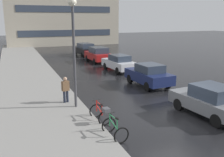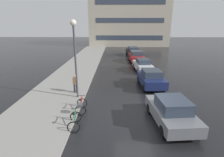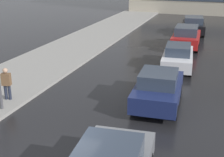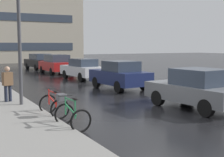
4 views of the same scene
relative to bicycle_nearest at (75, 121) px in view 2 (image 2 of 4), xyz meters
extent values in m
plane|color=black|center=(3.47, 0.73, -0.39)|extent=(140.00, 140.00, 0.00)
cube|color=gray|center=(-2.53, 10.73, -0.32)|extent=(4.80, 60.00, 0.14)
torus|color=black|center=(-0.05, 0.54, -0.04)|extent=(0.70, 0.13, 0.69)
torus|color=black|center=(0.05, -0.55, -0.04)|extent=(0.70, 0.13, 0.69)
cube|color=#237042|center=(0.02, -0.19, 0.24)|extent=(0.04, 0.04, 0.56)
cube|color=#237042|center=(-0.04, 0.46, 0.24)|extent=(0.04, 0.04, 0.58)
cube|color=#237042|center=(-0.01, 0.13, 0.48)|extent=(0.10, 0.66, 0.04)
cube|color=#237042|center=(-0.01, 0.11, 0.18)|extent=(0.11, 0.75, 0.27)
ellipsoid|color=black|center=(0.02, -0.19, 0.55)|extent=(0.16, 0.27, 0.07)
cylinder|color=black|center=(-0.04, 0.46, 0.55)|extent=(0.50, 0.08, 0.03)
torus|color=black|center=(-0.02, 2.38, -0.04)|extent=(0.72, 0.12, 0.71)
torus|color=black|center=(0.07, 1.32, -0.04)|extent=(0.72, 0.12, 0.71)
cube|color=red|center=(0.04, 1.66, 0.23)|extent=(0.04, 0.04, 0.53)
cube|color=red|center=(-0.01, 2.30, 0.25)|extent=(0.04, 0.04, 0.57)
cube|color=red|center=(0.01, 1.98, 0.47)|extent=(0.09, 0.64, 0.04)
cube|color=red|center=(0.01, 1.95, 0.17)|extent=(0.10, 0.72, 0.26)
ellipsoid|color=black|center=(0.04, 1.66, 0.52)|extent=(0.16, 0.27, 0.07)
cylinder|color=black|center=(-0.01, 2.30, 0.56)|extent=(0.50, 0.07, 0.03)
cube|color=#4C4C51|center=(0.08, 1.20, 0.39)|extent=(0.31, 0.36, 0.22)
cube|color=slate|center=(5.47, 0.53, 0.25)|extent=(2.30, 4.22, 0.64)
cube|color=#2D3847|center=(5.48, 0.36, 0.89)|extent=(1.76, 2.00, 0.64)
cylinder|color=black|center=(4.48, 1.70, -0.07)|extent=(0.28, 0.66, 0.64)
cylinder|color=black|center=(6.23, 1.86, -0.07)|extent=(0.28, 0.66, 0.64)
cylinder|color=black|center=(4.71, -0.81, -0.07)|extent=(0.28, 0.66, 0.64)
cylinder|color=black|center=(6.45, -0.65, -0.07)|extent=(0.28, 0.66, 0.64)
cube|color=navy|center=(5.55, 6.79, 0.29)|extent=(2.13, 4.04, 0.73)
cube|color=#2D3847|center=(5.56, 6.63, 0.95)|extent=(1.67, 1.90, 0.57)
cylinder|color=black|center=(4.62, 7.96, -0.07)|extent=(0.26, 0.65, 0.64)
cylinder|color=black|center=(6.33, 8.06, -0.07)|extent=(0.26, 0.65, 0.64)
cylinder|color=black|center=(4.77, 5.52, -0.07)|extent=(0.26, 0.65, 0.64)
cylinder|color=black|center=(6.47, 5.62, -0.07)|extent=(0.26, 0.65, 0.64)
cube|color=silver|center=(5.62, 12.43, 0.27)|extent=(2.07, 4.21, 0.67)
cube|color=#2D3847|center=(5.64, 12.27, 0.87)|extent=(1.58, 2.10, 0.54)
cylinder|color=black|center=(4.76, 13.63, -0.07)|extent=(0.28, 0.66, 0.64)
cylinder|color=black|center=(6.27, 13.76, -0.07)|extent=(0.28, 0.66, 0.64)
cylinder|color=black|center=(4.98, 11.11, -0.07)|extent=(0.28, 0.66, 0.64)
cylinder|color=black|center=(6.49, 11.24, -0.07)|extent=(0.28, 0.66, 0.64)
cube|color=#AD1919|center=(5.49, 17.98, 0.30)|extent=(2.09, 4.27, 0.74)
cube|color=#2D3847|center=(5.50, 17.82, 0.98)|extent=(1.68, 2.37, 0.63)
cylinder|color=black|center=(4.57, 19.26, -0.07)|extent=(0.24, 0.65, 0.64)
cylinder|color=black|center=(6.32, 19.32, -0.07)|extent=(0.24, 0.65, 0.64)
cylinder|color=black|center=(4.66, 16.65, -0.07)|extent=(0.24, 0.65, 0.64)
cylinder|color=black|center=(6.41, 16.71, -0.07)|extent=(0.24, 0.65, 0.64)
cube|color=black|center=(5.51, 23.44, 0.29)|extent=(2.38, 4.32, 0.73)
cube|color=#2D3847|center=(5.53, 23.28, 0.94)|extent=(1.83, 2.38, 0.58)
cylinder|color=black|center=(4.50, 24.62, -0.07)|extent=(0.29, 0.66, 0.64)
cylinder|color=black|center=(6.25, 24.81, -0.07)|extent=(0.29, 0.66, 0.64)
cylinder|color=black|center=(4.77, 22.07, -0.07)|extent=(0.29, 0.66, 0.64)
cylinder|color=black|center=(6.52, 22.26, -0.07)|extent=(0.29, 0.66, 0.64)
cylinder|color=#1E2333|center=(-1.09, 4.86, 0.02)|extent=(0.14, 0.14, 0.83)
cylinder|color=#1E2333|center=(-0.91, 4.91, 0.02)|extent=(0.14, 0.14, 0.83)
cube|color=brown|center=(-1.00, 4.89, 0.72)|extent=(0.45, 0.33, 0.56)
sphere|color=tan|center=(-1.00, 4.89, 1.14)|extent=(0.22, 0.22, 0.22)
cylinder|color=#424247|center=(-0.65, 3.96, 2.34)|extent=(0.14, 0.14, 5.47)
sphere|color=#F2EACC|center=(-0.65, 3.96, 5.25)|extent=(0.44, 0.44, 0.44)
cube|color=#B2A893|center=(5.81, 41.25, 6.02)|extent=(20.09, 10.74, 12.83)
cube|color=#333D4C|center=(5.81, 35.84, 1.92)|extent=(16.48, 0.06, 1.10)
cube|color=#333D4C|center=(5.81, 35.84, 6.02)|extent=(16.48, 0.06, 1.10)
cube|color=#333D4C|center=(5.81, 35.84, 10.13)|extent=(16.48, 0.06, 1.10)
camera|label=1|loc=(-3.70, -8.79, 4.46)|focal=40.00mm
camera|label=2|loc=(2.22, -8.53, 5.17)|focal=28.00mm
camera|label=3|loc=(7.79, -5.98, 5.46)|focal=50.00mm
camera|label=4|loc=(-3.36, -8.70, 2.13)|focal=50.00mm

